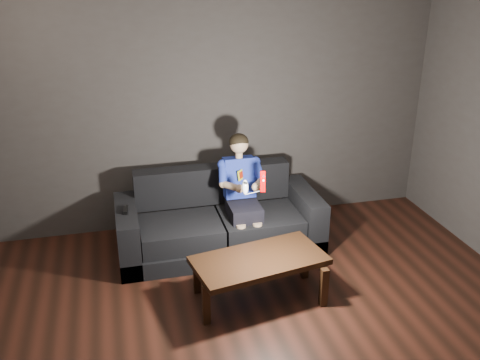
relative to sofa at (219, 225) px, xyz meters
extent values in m
cube|color=#3D3835|center=(0.00, 0.64, 1.10)|extent=(5.00, 0.04, 2.70)
cube|color=black|center=(0.00, -0.03, -0.17)|extent=(2.00, 0.86, 0.17)
cube|color=black|center=(-0.40, -0.12, 0.03)|extent=(0.78, 0.61, 0.21)
cube|color=black|center=(0.40, -0.12, 0.03)|extent=(0.78, 0.61, 0.21)
cube|color=black|center=(0.00, 0.30, 0.32)|extent=(1.60, 0.20, 0.39)
cube|color=black|center=(-0.90, -0.03, 0.02)|extent=(0.20, 0.86, 0.55)
cube|color=black|center=(0.90, -0.03, 0.02)|extent=(0.20, 0.86, 0.55)
cube|color=black|center=(0.23, -0.14, 0.20)|extent=(0.30, 0.38, 0.14)
cube|color=#1D149C|center=(0.23, 0.06, 0.47)|extent=(0.30, 0.22, 0.42)
cube|color=yellow|center=(0.23, -0.03, 0.53)|extent=(0.09, 0.09, 0.10)
cube|color=#B52105|center=(0.23, -0.03, 0.53)|extent=(0.06, 0.06, 0.07)
cylinder|color=tan|center=(0.23, 0.06, 0.70)|extent=(0.07, 0.07, 0.06)
sphere|color=tan|center=(0.23, 0.06, 0.82)|extent=(0.18, 0.18, 0.18)
ellipsoid|color=black|center=(0.23, 0.07, 0.84)|extent=(0.19, 0.19, 0.16)
cylinder|color=#1D149C|center=(0.04, 0.00, 0.55)|extent=(0.08, 0.23, 0.19)
cylinder|color=#1D149C|center=(0.41, 0.00, 0.55)|extent=(0.08, 0.23, 0.19)
cylinder|color=tan|center=(0.10, -0.17, 0.50)|extent=(0.14, 0.24, 0.10)
cylinder|color=tan|center=(0.37, -0.17, 0.50)|extent=(0.14, 0.24, 0.10)
sphere|color=tan|center=(0.15, -0.26, 0.49)|extent=(0.08, 0.08, 0.08)
sphere|color=tan|center=(0.31, -0.26, 0.49)|extent=(0.08, 0.08, 0.08)
cylinder|color=tan|center=(0.15, -0.34, -0.02)|extent=(0.09, 0.09, 0.34)
cylinder|color=tan|center=(0.31, -0.34, -0.02)|extent=(0.09, 0.09, 0.34)
cube|color=#CD0001|center=(0.31, -0.48, 0.64)|extent=(0.06, 0.08, 0.20)
cube|color=maroon|center=(0.31, -0.50, 0.69)|extent=(0.03, 0.02, 0.03)
cylinder|color=white|center=(0.31, -0.50, 0.63)|extent=(0.02, 0.01, 0.02)
ellipsoid|color=white|center=(0.15, -0.47, 0.59)|extent=(0.07, 0.09, 0.14)
cylinder|color=black|center=(0.15, -0.50, 0.65)|extent=(0.03, 0.01, 0.03)
cube|color=black|center=(-0.90, -0.07, 0.31)|extent=(0.05, 0.16, 0.03)
cube|color=black|center=(-0.90, -0.02, 0.33)|extent=(0.02, 0.02, 0.00)
cube|color=black|center=(0.15, -0.96, 0.12)|extent=(1.19, 0.75, 0.05)
cube|color=black|center=(-0.35, -1.18, -0.08)|extent=(0.06, 0.06, 0.35)
cube|color=black|center=(0.65, -1.18, -0.08)|extent=(0.06, 0.06, 0.35)
cube|color=black|center=(-0.35, -0.73, -0.08)|extent=(0.06, 0.06, 0.35)
cube|color=black|center=(0.65, -0.73, -0.08)|extent=(0.06, 0.06, 0.35)
camera|label=1|loc=(-0.95, -4.70, 2.48)|focal=40.00mm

